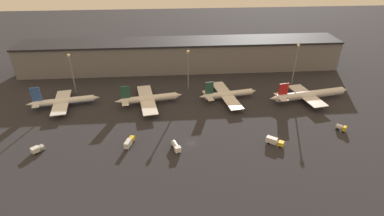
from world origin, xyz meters
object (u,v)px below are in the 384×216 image
object	(u,v)px
airplane_2	(228,94)
service_vehicle_3	(37,149)
service_vehicle_0	(176,146)
service_vehicle_1	(129,142)
airplane_0	(63,101)
airplane_1	(149,99)
airplane_3	(309,95)
service_vehicle_2	(274,141)
service_vehicle_4	(341,128)

from	to	relation	value
airplane_2	service_vehicle_3	xyz separation A→B (m)	(-91.07, -42.67, -1.39)
service_vehicle_0	service_vehicle_1	xyz separation A→B (m)	(-20.66, 4.53, 0.09)
airplane_0	service_vehicle_0	size ratio (longest dim) A/B	5.30
airplane_0	airplane_2	distance (m)	91.55
service_vehicle_0	service_vehicle_1	size ratio (longest dim) A/B	0.88
airplane_1	service_vehicle_1	bearing A→B (deg)	-109.65
airplane_3	service_vehicle_2	world-z (taller)	airplane_3
service_vehicle_0	service_vehicle_2	bearing A→B (deg)	72.38
service_vehicle_2	service_vehicle_3	world-z (taller)	service_vehicle_2
airplane_1	service_vehicle_3	world-z (taller)	airplane_1
airplane_0	airplane_2	bearing A→B (deg)	-8.46
airplane_3	service_vehicle_1	bearing A→B (deg)	-169.49
airplane_2	service_vehicle_2	size ratio (longest dim) A/B	4.69
airplane_1	service_vehicle_4	xyz separation A→B (m)	(93.56, -34.17, -1.50)
service_vehicle_0	service_vehicle_2	world-z (taller)	service_vehicle_2
airplane_0	airplane_1	world-z (taller)	airplane_0
service_vehicle_2	service_vehicle_0	bearing A→B (deg)	-143.22
airplane_3	service_vehicle_0	size ratio (longest dim) A/B	6.90
airplane_3	service_vehicle_3	world-z (taller)	airplane_3
service_vehicle_1	service_vehicle_4	xyz separation A→B (m)	(100.37, 4.56, -0.21)
airplane_0	service_vehicle_3	distance (m)	40.76
airplane_1	airplane_0	bearing A→B (deg)	169.84
airplane_0	service_vehicle_1	size ratio (longest dim) A/B	4.69
airplane_2	service_vehicle_0	world-z (taller)	airplane_2
airplane_3	service_vehicle_1	world-z (taller)	airplane_3
airplane_1	service_vehicle_2	size ratio (longest dim) A/B	4.85
airplane_2	service_vehicle_1	distance (m)	66.14
airplane_0	service_vehicle_4	size ratio (longest dim) A/B	7.91
airplane_0	airplane_3	bearing A→B (deg)	-10.99
airplane_3	service_vehicle_4	world-z (taller)	airplane_3
airplane_2	airplane_3	size ratio (longest dim) A/B	0.73
airplane_3	service_vehicle_4	size ratio (longest dim) A/B	10.29
airplane_1	service_vehicle_1	size ratio (longest dim) A/B	4.61
service_vehicle_0	service_vehicle_2	distance (m)	44.10
airplane_0	service_vehicle_1	bearing A→B (deg)	-54.27
service_vehicle_0	service_vehicle_2	size ratio (longest dim) A/B	0.93
airplane_1	service_vehicle_4	size ratio (longest dim) A/B	7.78
airplane_3	service_vehicle_3	bearing A→B (deg)	-174.34
airplane_2	service_vehicle_0	bearing A→B (deg)	-134.05
airplane_3	service_vehicle_1	xyz separation A→B (m)	(-97.80, -35.97, -1.69)
airplane_0	airplane_3	world-z (taller)	airplane_0
airplane_1	service_vehicle_3	size ratio (longest dim) A/B	6.76
service_vehicle_4	service_vehicle_2	bearing A→B (deg)	-119.81
airplane_0	airplane_1	size ratio (longest dim) A/B	1.02
service_vehicle_4	service_vehicle_3	bearing A→B (deg)	-130.66
service_vehicle_1	airplane_1	bearing A→B (deg)	6.27
service_vehicle_0	service_vehicle_3	distance (m)	59.96
service_vehicle_2	airplane_3	bearing A→B (deg)	86.35
service_vehicle_3	airplane_0	bearing A→B (deg)	46.59
service_vehicle_2	service_vehicle_3	distance (m)	104.01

